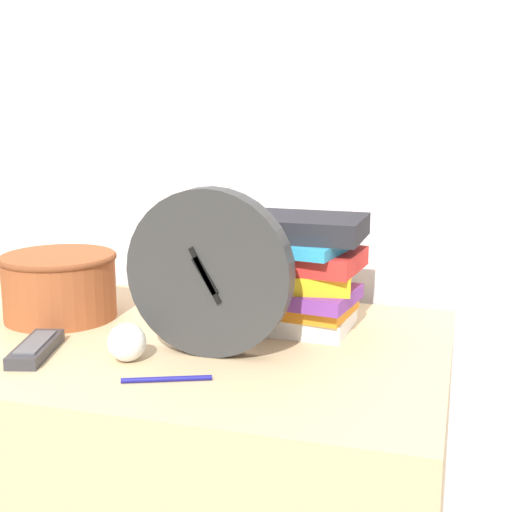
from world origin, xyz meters
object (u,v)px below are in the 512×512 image
object	(u,v)px
tv_remote	(36,348)
desk_clock	(209,273)
book_stack	(300,272)
pen	(167,379)
crumpled_paper_ball	(127,342)
basket	(60,283)

from	to	relation	value
tv_remote	desk_clock	bearing A→B (deg)	16.91
book_stack	pen	size ratio (longest dim) A/B	1.93
crumpled_paper_ball	pen	bearing A→B (deg)	-33.63
crumpled_paper_ball	tv_remote	bearing A→B (deg)	-173.81
tv_remote	pen	distance (m)	0.26
basket	tv_remote	world-z (taller)	basket
book_stack	tv_remote	size ratio (longest dim) A/B	1.54
desk_clock	tv_remote	bearing A→B (deg)	-163.09
desk_clock	pen	distance (m)	0.19
tv_remote	crumpled_paper_ball	xyz separation A→B (m)	(0.16, 0.02, 0.02)
book_stack	pen	xyz separation A→B (m)	(-0.13, -0.31, -0.10)
basket	tv_remote	size ratio (longest dim) A/B	1.37
basket	tv_remote	xyz separation A→B (m)	(0.07, -0.20, -0.06)
book_stack	tv_remote	bearing A→B (deg)	-145.95
book_stack	basket	size ratio (longest dim) A/B	1.12
basket	pen	xyz separation A→B (m)	(0.33, -0.24, -0.06)
basket	pen	bearing A→B (deg)	-36.71
crumpled_paper_ball	pen	xyz separation A→B (m)	(0.10, -0.06, -0.03)
desk_clock	tv_remote	size ratio (longest dim) A/B	1.72
desk_clock	crumpled_paper_ball	world-z (taller)	desk_clock
desk_clock	tv_remote	world-z (taller)	desk_clock
basket	crumpled_paper_ball	bearing A→B (deg)	-37.93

